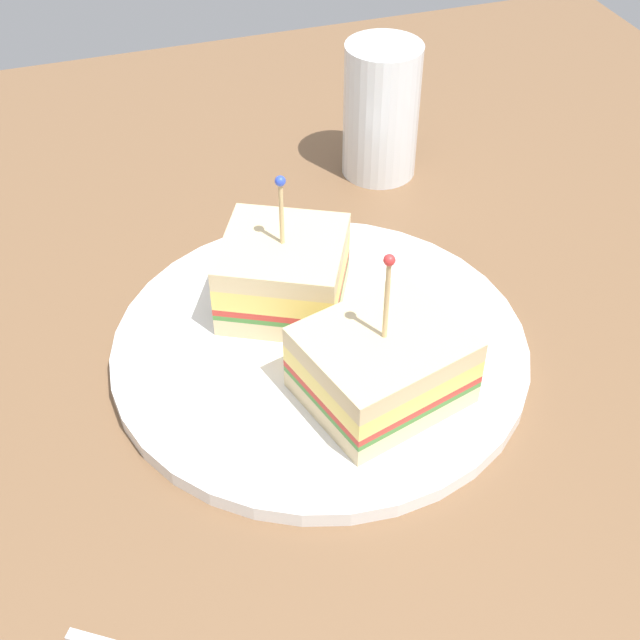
% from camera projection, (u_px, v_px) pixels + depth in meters
% --- Properties ---
extents(ground_plane, '(1.02, 1.02, 0.02)m').
position_uv_depth(ground_plane, '(320.00, 364.00, 0.60)').
color(ground_plane, brown).
extents(plate, '(0.28, 0.28, 0.01)m').
position_uv_depth(plate, '(320.00, 348.00, 0.59)').
color(plate, white).
rests_on(plate, ground_plane).
extents(sandwich_half_front, '(0.11, 0.11, 0.11)m').
position_uv_depth(sandwich_half_front, '(284.00, 273.00, 0.60)').
color(sandwich_half_front, beige).
rests_on(sandwich_half_front, plate).
extents(sandwich_half_back, '(0.10, 0.11, 0.11)m').
position_uv_depth(sandwich_half_back, '(382.00, 365.00, 0.53)').
color(sandwich_half_back, beige).
rests_on(sandwich_half_back, plate).
extents(drink_glass, '(0.06, 0.06, 0.12)m').
position_uv_depth(drink_glass, '(381.00, 118.00, 0.73)').
color(drink_glass, silver).
rests_on(drink_glass, ground_plane).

